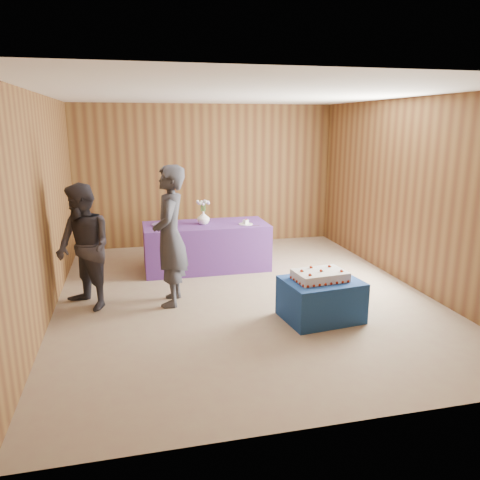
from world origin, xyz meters
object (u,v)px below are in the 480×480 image
object	(u,v)px
cake_table	(321,299)
guest_left	(170,236)
sheet_cake	(320,275)
serving_table	(206,246)
guest_right	(84,247)
vase	(203,218)

from	to	relation	value
cake_table	guest_left	distance (m)	2.07
cake_table	sheet_cake	size ratio (longest dim) A/B	1.32
sheet_cake	guest_left	distance (m)	1.97
sheet_cake	guest_left	world-z (taller)	guest_left
serving_table	guest_right	size ratio (longest dim) A/B	1.23
cake_table	guest_left	world-z (taller)	guest_left
sheet_cake	guest_left	xyz separation A→B (m)	(-1.71, 0.93, 0.36)
sheet_cake	guest_right	world-z (taller)	guest_right
sheet_cake	serving_table	bearing A→B (deg)	106.88
serving_table	guest_left	bearing A→B (deg)	-115.98
cake_table	serving_table	size ratio (longest dim) A/B	0.45
sheet_cake	vase	size ratio (longest dim) A/B	3.23
serving_table	sheet_cake	distance (m)	2.57
guest_left	vase	bearing A→B (deg)	165.93
cake_table	vase	distance (m)	2.66
cake_table	sheet_cake	distance (m)	0.31
serving_table	vase	xyz separation A→B (m)	(-0.04, -0.00, 0.48)
cake_table	guest_left	xyz separation A→B (m)	(-1.73, 0.93, 0.67)
sheet_cake	vase	distance (m)	2.59
vase	guest_right	xyz separation A→B (m)	(-1.74, -1.33, -0.04)
serving_table	sheet_cake	xyz separation A→B (m)	(1.01, -2.35, 0.18)
vase	sheet_cake	bearing A→B (deg)	-65.94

